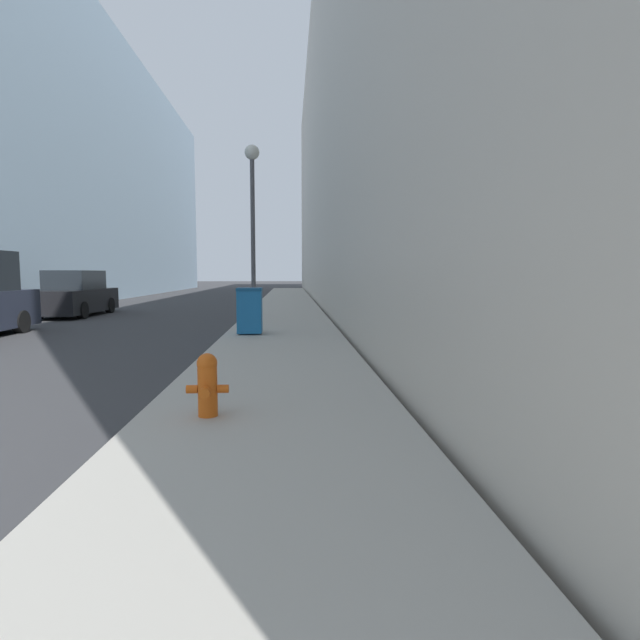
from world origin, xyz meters
TOP-DOWN VIEW (x-y plane):
  - sidewalk_right at (5.52, 18.00)m, footprint 2.98×60.00m
  - building_right_stone at (13.11, 26.00)m, footprint 12.00×60.00m
  - fire_hydrant at (4.81, 2.02)m, footprint 0.45×0.33m
  - trash_bin at (4.68, 9.34)m, footprint 0.62×0.66m
  - lamppost at (4.49, 13.40)m, footprint 0.48×0.48m
  - parked_sedan_near at (-2.75, 16.92)m, footprint 1.82×4.68m

SIDE VIEW (x-z plane):
  - sidewalk_right at x=5.52m, z-range 0.00..0.15m
  - fire_hydrant at x=4.81m, z-range 0.17..0.85m
  - trash_bin at x=4.68m, z-range 0.16..1.33m
  - parked_sedan_near at x=-2.75m, z-range -0.09..1.70m
  - lamppost at x=4.49m, z-range 1.04..6.72m
  - building_right_stone at x=13.11m, z-range 0.00..18.53m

